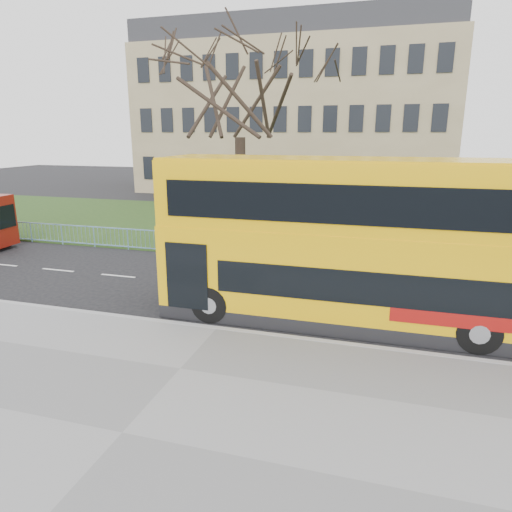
{
  "coord_description": "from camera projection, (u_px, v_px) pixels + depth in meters",
  "views": [
    {
      "loc": [
        4.68,
        -13.44,
        5.79
      ],
      "look_at": [
        0.48,
        1.0,
        1.74
      ],
      "focal_mm": 32.0,
      "sensor_mm": 36.0,
      "label": 1
    }
  ],
  "objects": [
    {
      "name": "kerb",
      "position": [
        217.0,
        329.0,
        13.77
      ],
      "size": [
        80.0,
        0.2,
        0.14
      ],
      "primitive_type": "cube",
      "color": "#939396",
      "rests_on": "ground"
    },
    {
      "name": "pavement",
      "position": [
        122.0,
        435.0,
        8.95
      ],
      "size": [
        80.0,
        10.5,
        0.12
      ],
      "primitive_type": "cube",
      "color": "slate",
      "rests_on": "ground"
    },
    {
      "name": "grass_verge",
      "position": [
        308.0,
        229.0,
        28.47
      ],
      "size": [
        80.0,
        15.4,
        0.08
      ],
      "primitive_type": "cube",
      "color": "#1E3C16",
      "rests_on": "ground"
    },
    {
      "name": "guard_railing",
      "position": [
        280.0,
        250.0,
        21.2
      ],
      "size": [
        40.0,
        0.12,
        1.1
      ],
      "primitive_type": null,
      "color": "#75A5D0",
      "rests_on": "ground"
    },
    {
      "name": "bare_tree",
      "position": [
        240.0,
        116.0,
        23.58
      ],
      "size": [
        9.2,
        9.2,
        13.14
      ],
      "primitive_type": null,
      "color": "black",
      "rests_on": "grass_verge"
    },
    {
      "name": "yellow_bus",
      "position": [
        355.0,
        239.0,
        13.86
      ],
      "size": [
        12.0,
        2.95,
        5.02
      ],
      "rotation": [
        0.0,
        0.0,
        0.01
      ],
      "color": "#E6AA09",
      "rests_on": "ground"
    },
    {
      "name": "civic_building",
      "position": [
        297.0,
        121.0,
        47.2
      ],
      "size": [
        30.0,
        15.0,
        14.0
      ],
      "primitive_type": "cube",
      "color": "#8C7B59",
      "rests_on": "ground"
    },
    {
      "name": "ground",
      "position": [
        234.0,
        313.0,
        15.22
      ],
      "size": [
        120.0,
        120.0,
        0.0
      ],
      "primitive_type": "plane",
      "color": "black",
      "rests_on": "ground"
    }
  ]
}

